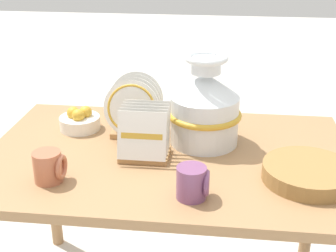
% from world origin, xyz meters
% --- Properties ---
extents(display_table, '(1.35, 0.87, 0.75)m').
position_xyz_m(display_table, '(0.00, 0.00, 0.67)').
color(display_table, '#9E754C').
rests_on(display_table, ground_plane).
extents(ceramic_vase, '(0.28, 0.28, 0.35)m').
position_xyz_m(ceramic_vase, '(0.13, 0.11, 0.90)').
color(ceramic_vase, silver).
rests_on(ceramic_vase, display_table).
extents(dish_rack_round_plates, '(0.22, 0.18, 0.24)m').
position_xyz_m(dish_rack_round_plates, '(-0.15, 0.15, 0.86)').
color(dish_rack_round_plates, tan).
rests_on(dish_rack_round_plates, display_table).
extents(dish_rack_square_plates, '(0.18, 0.17, 0.19)m').
position_xyz_m(dish_rack_square_plates, '(-0.08, -0.04, 0.83)').
color(dish_rack_square_plates, tan).
rests_on(dish_rack_square_plates, display_table).
extents(wicker_charger_stack, '(0.30, 0.30, 0.05)m').
position_xyz_m(wicker_charger_stack, '(0.48, -0.14, 0.78)').
color(wicker_charger_stack, olive).
rests_on(wicker_charger_stack, display_table).
extents(mug_terracotta_glaze, '(0.10, 0.09, 0.10)m').
position_xyz_m(mug_terracotta_glaze, '(-0.36, -0.25, 0.81)').
color(mug_terracotta_glaze, '#B76647').
rests_on(mug_terracotta_glaze, display_table).
extents(mug_plum_glaze, '(0.10, 0.09, 0.10)m').
position_xyz_m(mug_plum_glaze, '(0.11, -0.29, 0.81)').
color(mug_plum_glaze, '#7A4770').
rests_on(mug_plum_glaze, display_table).
extents(fruit_bowl, '(0.16, 0.16, 0.10)m').
position_xyz_m(fruit_bowl, '(-0.39, 0.18, 0.79)').
color(fruit_bowl, white).
rests_on(fruit_bowl, display_table).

